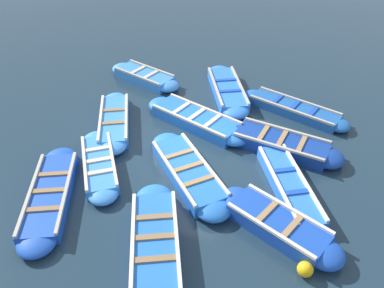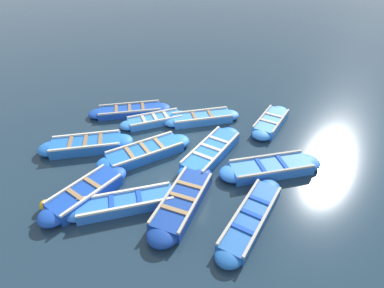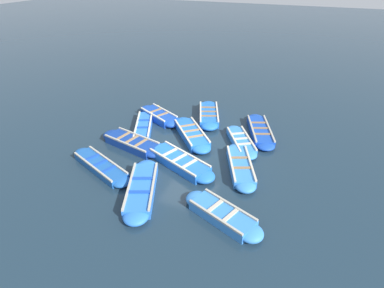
% 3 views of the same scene
% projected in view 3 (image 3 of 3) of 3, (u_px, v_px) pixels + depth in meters
% --- Properties ---
extents(ground_plane, '(120.00, 120.00, 0.00)m').
position_uv_depth(ground_plane, '(190.00, 151.00, 14.13)').
color(ground_plane, '#1C303F').
extents(boat_stern_in, '(2.33, 3.92, 0.45)m').
position_uv_depth(boat_stern_in, '(179.00, 162.00, 13.07)').
color(boat_stern_in, blue).
rests_on(boat_stern_in, ground).
extents(boat_alongside, '(2.11, 3.82, 0.37)m').
position_uv_depth(boat_alongside, '(101.00, 166.00, 12.85)').
color(boat_alongside, '#1E59AD').
rests_on(boat_alongside, ground).
extents(boat_outer_right, '(3.13, 2.31, 0.36)m').
position_uv_depth(boat_outer_right, '(241.00, 141.00, 14.64)').
color(boat_outer_right, '#3884E0').
rests_on(boat_outer_right, ground).
extents(boat_drifting, '(1.70, 3.77, 0.46)m').
position_uv_depth(boat_drifting, '(132.00, 143.00, 14.41)').
color(boat_drifting, navy).
rests_on(boat_drifting, ground).
extents(boat_inner_gap, '(3.90, 2.20, 0.37)m').
position_uv_depth(boat_inner_gap, '(260.00, 131.00, 15.55)').
color(boat_inner_gap, '#1947B7').
rests_on(boat_inner_gap, ground).
extents(boat_tucked, '(3.56, 2.12, 0.40)m').
position_uv_depth(boat_tucked, '(240.00, 166.00, 12.83)').
color(boat_tucked, '#3884E0').
rests_on(boat_tucked, ground).
extents(boat_mid_row, '(3.47, 3.18, 0.44)m').
position_uv_depth(boat_mid_row, '(192.00, 134.00, 15.19)').
color(boat_mid_row, blue).
rests_on(boat_mid_row, ground).
extents(boat_bow_out, '(3.75, 2.18, 0.45)m').
position_uv_depth(boat_bow_out, '(209.00, 115.00, 17.09)').
color(boat_bow_out, blue).
rests_on(boat_bow_out, ground).
extents(boat_outer_left, '(2.22, 3.25, 0.46)m').
position_uv_depth(boat_outer_left, '(159.00, 116.00, 16.95)').
color(boat_outer_left, '#1947B7').
rests_on(boat_outer_left, ground).
extents(boat_far_corner, '(1.96, 3.29, 0.43)m').
position_uv_depth(boat_far_corner, '(222.00, 215.00, 10.33)').
color(boat_far_corner, '#3884E0').
rests_on(boat_far_corner, ground).
extents(boat_near_quay, '(3.65, 2.19, 0.40)m').
position_uv_depth(boat_near_quay, '(144.00, 127.00, 15.89)').
color(boat_near_quay, blue).
rests_on(boat_near_quay, ground).
extents(boat_broadside, '(3.88, 2.30, 0.43)m').
position_uv_depth(boat_broadside, '(142.00, 189.00, 11.52)').
color(boat_broadside, blue).
rests_on(boat_broadside, ground).
extents(buoy_orange_near, '(0.34, 0.34, 0.34)m').
position_uv_depth(buoy_orange_near, '(157.00, 108.00, 17.98)').
color(buoy_orange_near, '#EAB214').
rests_on(buoy_orange_near, ground).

